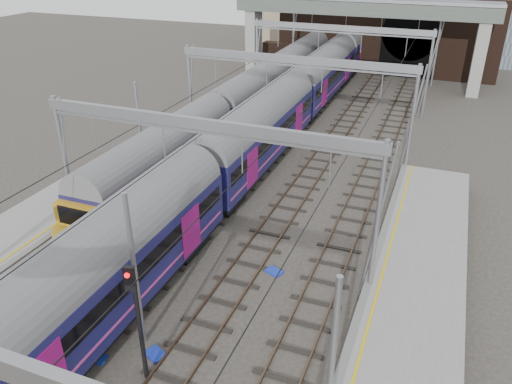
% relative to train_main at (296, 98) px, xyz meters
% --- Properties ---
extents(ground, '(160.00, 160.00, 0.00)m').
position_rel_train_main_xyz_m(ground, '(2.00, -29.23, -2.68)').
color(ground, '#38332D').
rests_on(ground, ground).
extents(tracks, '(14.40, 80.00, 0.22)m').
position_rel_train_main_xyz_m(tracks, '(2.00, -14.23, -2.66)').
color(tracks, '#4C3828').
rests_on(tracks, ground).
extents(overhead_line, '(16.80, 80.00, 8.00)m').
position_rel_train_main_xyz_m(overhead_line, '(2.00, -7.74, 3.89)').
color(overhead_line, gray).
rests_on(overhead_line, ground).
extents(retaining_wall, '(28.00, 2.75, 9.00)m').
position_rel_train_main_xyz_m(retaining_wall, '(3.40, 22.71, 1.65)').
color(retaining_wall, black).
rests_on(retaining_wall, ground).
extents(overbridge, '(28.00, 3.00, 9.25)m').
position_rel_train_main_xyz_m(overbridge, '(2.00, 16.77, 4.59)').
color(overbridge, gray).
rests_on(overbridge, ground).
extents(train_main, '(3.12, 71.96, 5.25)m').
position_rel_train_main_xyz_m(train_main, '(0.00, 0.00, 0.00)').
color(train_main, black).
rests_on(train_main, ground).
extents(train_second, '(2.79, 64.55, 4.81)m').
position_rel_train_main_xyz_m(train_second, '(-4.00, 8.77, -0.20)').
color(train_second, black).
rests_on(train_second, ground).
extents(signal_near_centre, '(0.41, 0.48, 5.29)m').
position_rel_train_main_xyz_m(signal_near_centre, '(3.13, -28.87, 0.62)').
color(signal_near_centre, black).
rests_on(signal_near_centre, ground).
extents(equip_cover_a, '(0.74, 0.53, 0.09)m').
position_rel_train_main_xyz_m(equip_cover_a, '(0.80, -28.73, -2.64)').
color(equip_cover_a, '#1932BE').
rests_on(equip_cover_a, ground).
extents(equip_cover_b, '(1.01, 0.89, 0.10)m').
position_rel_train_main_xyz_m(equip_cover_b, '(2.83, -27.69, -2.63)').
color(equip_cover_b, '#1932BE').
rests_on(equip_cover_b, ground).
extents(equip_cover_c, '(0.98, 0.85, 0.10)m').
position_rel_train_main_xyz_m(equip_cover_c, '(5.44, -20.69, -2.63)').
color(equip_cover_c, '#1932BE').
rests_on(equip_cover_c, ground).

